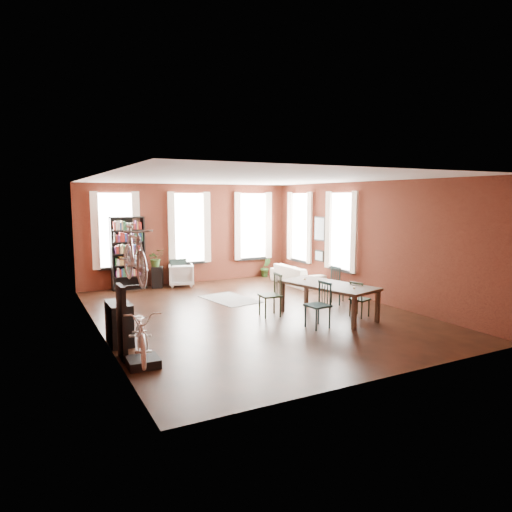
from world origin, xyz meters
TOP-DOWN VIEW (x-y plane):
  - room at (0.25, 0.62)m, footprint 9.00×9.04m
  - dining_table at (1.43, -1.11)m, footprint 1.58×2.47m
  - dining_chair_a at (0.69, -1.75)m, footprint 0.49×0.49m
  - dining_chair_b at (0.26, -0.44)m, footprint 0.51×0.51m
  - dining_chair_c at (2.10, -1.45)m, footprint 0.49×0.49m
  - dining_chair_d at (2.56, -0.17)m, footprint 0.48×0.48m
  - bookshelf at (-2.00, 4.30)m, footprint 1.00×0.32m
  - white_armchair at (-0.43, 4.06)m, footprint 0.91×0.87m
  - cream_sofa at (2.95, 2.60)m, footprint 0.61×2.08m
  - striped_rug at (0.15, 1.60)m, footprint 1.32×1.84m
  - bike_trainer at (-3.18, -2.29)m, footprint 0.52×0.52m
  - bike_wall_rack at (-3.40, -1.80)m, footprint 0.16×0.60m
  - console_table at (-3.28, -0.90)m, footprint 0.40×0.80m
  - plant_stand at (-1.16, 4.14)m, footprint 0.42×0.42m
  - plant_by_sofa at (2.73, 4.30)m, footprint 0.53×0.74m
  - plant_small at (3.37, 0.16)m, footprint 0.29×0.42m
  - bicycle_floor at (-3.18, -2.28)m, footprint 0.71×0.95m
  - bicycle_hung at (-3.15, -1.80)m, footprint 0.47×1.00m
  - plant_on_stand at (-1.20, 4.17)m, footprint 0.59×0.63m

SIDE VIEW (x-z plane):
  - striped_rug at x=0.15m, z-range 0.00..0.01m
  - plant_small at x=3.37m, z-range 0.00..0.14m
  - bike_trainer at x=-3.18m, z-range 0.00..0.15m
  - plant_by_sofa at x=2.73m, z-range 0.00..0.30m
  - plant_stand at x=-1.16m, z-range 0.00..0.65m
  - white_armchair at x=-0.43m, z-range 0.00..0.77m
  - dining_table at x=1.43m, z-range 0.00..0.78m
  - console_table at x=-3.28m, z-range 0.00..0.80m
  - cream_sofa at x=2.95m, z-range 0.00..0.81m
  - dining_chair_c at x=2.10m, z-range 0.00..0.83m
  - dining_chair_a at x=0.69m, z-range 0.00..0.98m
  - dining_chair_d at x=2.56m, z-range 0.00..0.99m
  - dining_chair_b at x=0.26m, z-range 0.00..1.00m
  - bike_wall_rack at x=-3.40m, z-range 0.00..1.30m
  - plant_on_stand at x=-1.20m, z-range 0.65..1.07m
  - bicycle_floor at x=-3.18m, z-range 0.15..1.79m
  - bookshelf at x=-2.00m, z-range 0.00..2.20m
  - bicycle_hung at x=-3.15m, z-range 1.30..2.96m
  - room at x=0.25m, z-range 0.53..3.75m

